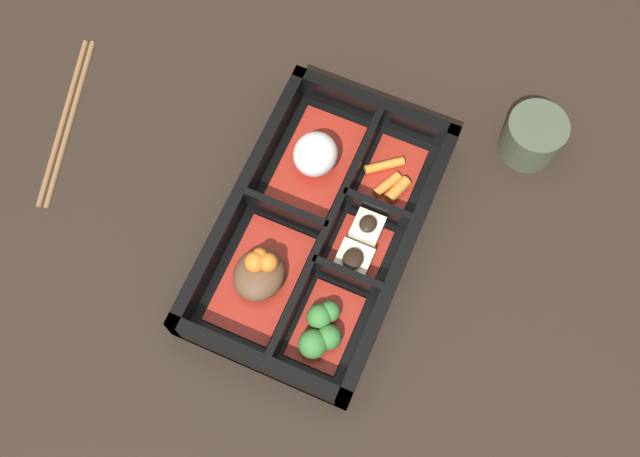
{
  "coord_description": "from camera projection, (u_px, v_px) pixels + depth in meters",
  "views": [
    {
      "loc": [
        -0.27,
        -0.12,
        0.81
      ],
      "look_at": [
        0.0,
        0.0,
        0.03
      ],
      "focal_mm": 42.0,
      "sensor_mm": 36.0,
      "label": 1
    }
  ],
  "objects": [
    {
      "name": "ground_plane",
      "position": [
        320.0,
        236.0,
        0.86
      ],
      "size": [
        3.0,
        3.0,
        0.0
      ],
      "primitive_type": "plane",
      "color": "black"
    },
    {
      "name": "bento_base",
      "position": [
        320.0,
        235.0,
        0.85
      ],
      "size": [
        0.34,
        0.21,
        0.01
      ],
      "color": "black",
      "rests_on": "ground_plane"
    },
    {
      "name": "bento_rim",
      "position": [
        322.0,
        229.0,
        0.83
      ],
      "size": [
        0.34,
        0.21,
        0.05
      ],
      "color": "black",
      "rests_on": "ground_plane"
    },
    {
      "name": "bowl_stew",
      "position": [
        260.0,
        274.0,
        0.81
      ],
      "size": [
        0.13,
        0.08,
        0.05
      ],
      "color": "maroon",
      "rests_on": "bento_base"
    },
    {
      "name": "bowl_rice",
      "position": [
        315.0,
        157.0,
        0.86
      ],
      "size": [
        0.13,
        0.08,
        0.05
      ],
      "color": "maroon",
      "rests_on": "bento_base"
    },
    {
      "name": "bowl_greens",
      "position": [
        322.0,
        330.0,
        0.79
      ],
      "size": [
        0.09,
        0.06,
        0.04
      ],
      "color": "maroon",
      "rests_on": "bento_base"
    },
    {
      "name": "bowl_tofu",
      "position": [
        359.0,
        247.0,
        0.83
      ],
      "size": [
        0.08,
        0.06,
        0.04
      ],
      "color": "maroon",
      "rests_on": "bento_base"
    },
    {
      "name": "bowl_carrots",
      "position": [
        391.0,
        177.0,
        0.87
      ],
      "size": [
        0.09,
        0.06,
        0.02
      ],
      "color": "maroon",
      "rests_on": "bento_base"
    },
    {
      "name": "tea_cup",
      "position": [
        533.0,
        136.0,
        0.87
      ],
      "size": [
        0.07,
        0.07,
        0.06
      ],
      "color": "#424C38",
      "rests_on": "ground_plane"
    },
    {
      "name": "chopsticks",
      "position": [
        66.0,
        120.0,
        0.91
      ],
      "size": [
        0.22,
        0.08,
        0.01
      ],
      "color": "brown",
      "rests_on": "ground_plane"
    }
  ]
}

